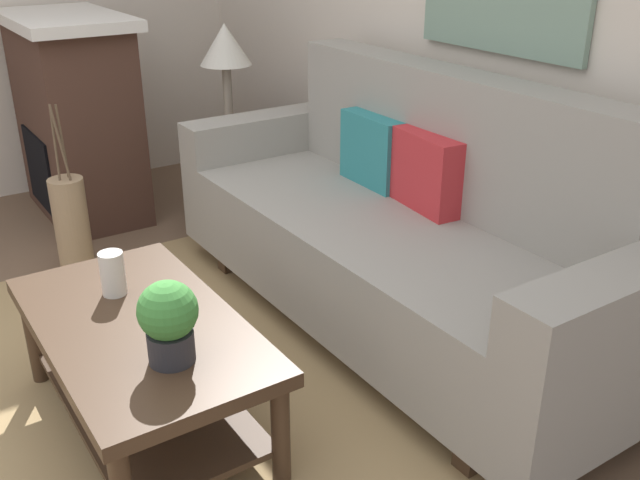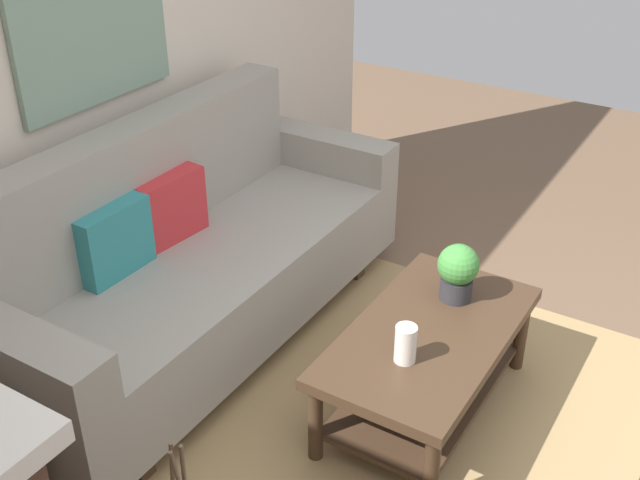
{
  "view_description": "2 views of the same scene",
  "coord_description": "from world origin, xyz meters",
  "px_view_note": "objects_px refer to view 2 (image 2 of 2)",
  "views": [
    {
      "loc": [
        2.24,
        -0.1,
        1.65
      ],
      "look_at": [
        0.21,
        1.24,
        0.54
      ],
      "focal_mm": 40.3,
      "sensor_mm": 36.0,
      "label": 1
    },
    {
      "loc": [
        -2.24,
        -0.45,
        2.36
      ],
      "look_at": [
        0.42,
        1.18,
        0.56
      ],
      "focal_mm": 43.85,
      "sensor_mm": 36.0,
      "label": 2
    }
  ],
  "objects_px": {
    "throw_pillow_crimson": "(170,207)",
    "coffee_table": "(428,353)",
    "tabletop_vase": "(406,344)",
    "couch": "(195,260)",
    "throw_pillow_teal": "(114,241)",
    "potted_plant_tabletop": "(458,271)",
    "framed_painting": "(90,9)"
  },
  "relations": [
    {
      "from": "couch",
      "to": "coffee_table",
      "type": "xyz_separation_m",
      "value": [
        0.08,
        -1.18,
        -0.12
      ]
    },
    {
      "from": "couch",
      "to": "tabletop_vase",
      "type": "bearing_deg",
      "value": -97.3
    },
    {
      "from": "tabletop_vase",
      "to": "framed_painting",
      "type": "bearing_deg",
      "value": 84.76
    },
    {
      "from": "couch",
      "to": "tabletop_vase",
      "type": "height_order",
      "value": "couch"
    },
    {
      "from": "tabletop_vase",
      "to": "framed_painting",
      "type": "height_order",
      "value": "framed_painting"
    },
    {
      "from": "throw_pillow_teal",
      "to": "potted_plant_tabletop",
      "type": "relative_size",
      "value": 1.37
    },
    {
      "from": "tabletop_vase",
      "to": "potted_plant_tabletop",
      "type": "xyz_separation_m",
      "value": [
        0.5,
        0.0,
        0.06
      ]
    },
    {
      "from": "throw_pillow_teal",
      "to": "tabletop_vase",
      "type": "height_order",
      "value": "throw_pillow_teal"
    },
    {
      "from": "couch",
      "to": "framed_painting",
      "type": "height_order",
      "value": "framed_painting"
    },
    {
      "from": "throw_pillow_teal",
      "to": "tabletop_vase",
      "type": "bearing_deg",
      "value": -80.68
    },
    {
      "from": "couch",
      "to": "tabletop_vase",
      "type": "relative_size",
      "value": 14.63
    },
    {
      "from": "couch",
      "to": "potted_plant_tabletop",
      "type": "bearing_deg",
      "value": -73.21
    },
    {
      "from": "throw_pillow_teal",
      "to": "framed_painting",
      "type": "bearing_deg",
      "value": 43.12
    },
    {
      "from": "throw_pillow_teal",
      "to": "potted_plant_tabletop",
      "type": "bearing_deg",
      "value": -61.04
    },
    {
      "from": "throw_pillow_crimson",
      "to": "coffee_table",
      "type": "distance_m",
      "value": 1.36
    },
    {
      "from": "throw_pillow_teal",
      "to": "throw_pillow_crimson",
      "type": "bearing_deg",
      "value": 0.0
    },
    {
      "from": "tabletop_vase",
      "to": "throw_pillow_teal",
      "type": "bearing_deg",
      "value": 99.32
    },
    {
      "from": "coffee_table",
      "to": "potted_plant_tabletop",
      "type": "height_order",
      "value": "potted_plant_tabletop"
    },
    {
      "from": "couch",
      "to": "tabletop_vase",
      "type": "distance_m",
      "value": 1.19
    },
    {
      "from": "throw_pillow_crimson",
      "to": "tabletop_vase",
      "type": "distance_m",
      "value": 1.32
    },
    {
      "from": "throw_pillow_teal",
      "to": "potted_plant_tabletop",
      "type": "height_order",
      "value": "throw_pillow_teal"
    },
    {
      "from": "couch",
      "to": "potted_plant_tabletop",
      "type": "relative_size",
      "value": 8.84
    },
    {
      "from": "throw_pillow_crimson",
      "to": "tabletop_vase",
      "type": "xyz_separation_m",
      "value": [
        -0.15,
        -1.3,
        -0.17
      ]
    },
    {
      "from": "potted_plant_tabletop",
      "to": "couch",
      "type": "bearing_deg",
      "value": 106.79
    },
    {
      "from": "framed_painting",
      "to": "throw_pillow_teal",
      "type": "bearing_deg",
      "value": -136.88
    },
    {
      "from": "coffee_table",
      "to": "framed_painting",
      "type": "relative_size",
      "value": 1.26
    },
    {
      "from": "throw_pillow_teal",
      "to": "coffee_table",
      "type": "xyz_separation_m",
      "value": [
        0.44,
        -1.3,
        -0.37
      ]
    },
    {
      "from": "throw_pillow_teal",
      "to": "tabletop_vase",
      "type": "distance_m",
      "value": 1.33
    },
    {
      "from": "throw_pillow_crimson",
      "to": "coffee_table",
      "type": "relative_size",
      "value": 0.33
    },
    {
      "from": "coffee_table",
      "to": "tabletop_vase",
      "type": "relative_size",
      "value": 6.95
    },
    {
      "from": "coffee_table",
      "to": "throw_pillow_teal",
      "type": "bearing_deg",
      "value": 108.7
    },
    {
      "from": "couch",
      "to": "coffee_table",
      "type": "bearing_deg",
      "value": -86.26
    }
  ]
}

